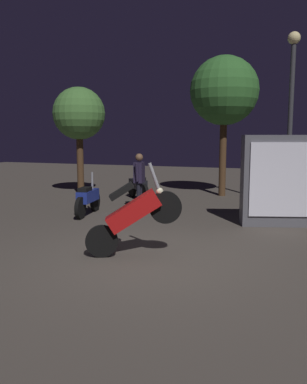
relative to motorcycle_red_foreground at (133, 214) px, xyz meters
The scene contains 9 objects.
ground_plane 0.84m from the motorcycle_red_foreground, ahead, with size 40.00×40.00×0.00m, color #4C443D.
motorcycle_red_foreground is the anchor object (origin of this frame).
motorcycle_blue_parked_left 3.95m from the motorcycle_red_foreground, 130.68° to the left, with size 0.44×1.66×1.11m.
motorcycle_black_parked_right 6.32m from the motorcycle_red_foreground, 111.58° to the left, with size 1.22×1.27×1.11m.
person_rider_beside 4.48m from the motorcycle_red_foreground, 110.78° to the left, with size 0.28×0.66×1.59m.
streetlamp_near 7.20m from the motorcycle_red_foreground, 69.93° to the left, with size 0.36×0.36×5.03m.
tree_left_bg 8.16m from the motorcycle_red_foreground, 89.04° to the left, with size 2.33×2.33×4.76m.
tree_right_bg 8.19m from the motorcycle_red_foreground, 126.84° to the left, with size 1.84×1.84×3.79m.
kiosk_billboard 4.05m from the motorcycle_red_foreground, 57.59° to the left, with size 1.68×0.95×2.10m.
Camera 1 is at (2.25, -6.12, 2.07)m, focal length 37.29 mm.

